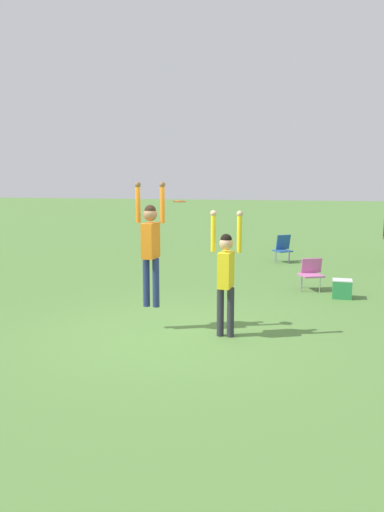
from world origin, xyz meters
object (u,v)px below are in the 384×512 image
camping_chair_2 (283,247)px  frisbee (179,202)px  person_defending (226,271)px  cooler_box (342,289)px  person_jumping (151,241)px  camping_chair_0 (311,272)px

camping_chair_2 → frisbee: bearing=43.1°
person_defending → camping_chair_2: bearing=-178.7°
camping_chair_2 → cooler_box: bearing=71.1°
person_jumping → cooler_box: person_jumping is taller
frisbee → camping_chair_0: bearing=61.2°
cooler_box → camping_chair_0: bearing=133.6°
person_jumping → person_defending: bearing=-90.0°
person_jumping → camping_chair_0: bearing=-29.7°
person_jumping → camping_chair_0: person_jumping is taller
cooler_box → frisbee: bearing=-131.9°
frisbee → camping_chair_0: (2.15, 3.92, -1.82)m
person_defending → camping_chair_0: 4.40m
person_defending → camping_chair_2: size_ratio=2.44×
cooler_box → camping_chair_2: bearing=109.7°
camping_chair_2 → cooler_box: camping_chair_2 is taller
person_jumping → person_defending: size_ratio=1.03×
person_jumping → cooler_box: bearing=-41.8°
person_defending → cooler_box: bearing=153.0°
camping_chair_0 → cooler_box: camping_chair_0 is taller
camping_chair_0 → cooler_box: 1.04m
person_jumping → frisbee: 0.85m
person_defending → cooler_box: 4.05m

